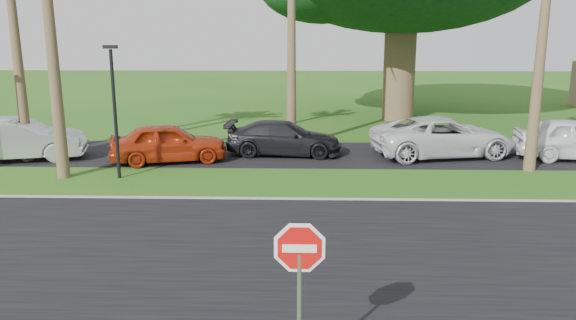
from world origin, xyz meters
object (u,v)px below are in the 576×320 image
(car_dark, at_px, (284,139))
(car_minivan, at_px, (443,137))
(car_red, at_px, (169,143))
(stop_sign_near, at_px, (299,269))
(car_silver, at_px, (19,140))

(car_dark, bearing_deg, car_minivan, -87.59)
(car_red, distance_m, car_minivan, 11.17)
(stop_sign_near, relative_size, car_minivan, 0.45)
(car_red, relative_size, car_minivan, 0.77)
(stop_sign_near, bearing_deg, car_red, 110.76)
(car_dark, xyz_separation_m, car_minivan, (6.58, -0.10, 0.11))
(car_silver, distance_m, car_minivan, 17.18)
(stop_sign_near, height_order, car_minivan, stop_sign_near)
(car_silver, height_order, car_red, car_silver)
(car_red, bearing_deg, car_dark, -87.03)
(car_silver, height_order, car_minivan, car_silver)
(car_dark, distance_m, car_minivan, 6.58)
(car_red, distance_m, car_dark, 4.73)
(stop_sign_near, height_order, car_red, stop_sign_near)
(car_silver, bearing_deg, car_red, -105.35)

